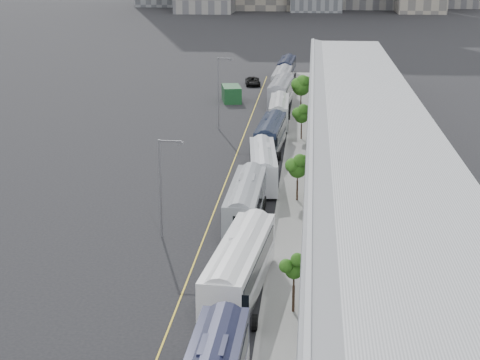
# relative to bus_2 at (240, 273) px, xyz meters

# --- Properties ---
(sidewalk) EXTENTS (10.00, 170.00, 0.12)m
(sidewalk) POSITION_rel_bus_2_xyz_m (6.51, 20.50, -1.65)
(sidewalk) COLOR gray
(sidewalk) RESTS_ON ground
(lane_line) EXTENTS (0.12, 160.00, 0.02)m
(lane_line) POSITION_rel_bus_2_xyz_m (-3.99, 20.50, -1.70)
(lane_line) COLOR gold
(lane_line) RESTS_ON ground
(depot) EXTENTS (12.45, 160.40, 7.20)m
(depot) POSITION_rel_bus_2_xyz_m (10.50, 20.50, 1.80)
(depot) COLOR gray
(depot) RESTS_ON ground
(bus_2) EXTENTS (4.07, 14.07, 4.05)m
(bus_2) POSITION_rel_bus_2_xyz_m (0.00, 0.00, 0.00)
(bus_2) COLOR white
(bus_2) RESTS_ON ground
(bus_3) EXTENTS (2.92, 13.12, 3.83)m
(bus_3) POSITION_rel_bus_2_xyz_m (-0.86, 15.15, -0.10)
(bus_3) COLOR gray
(bus_3) RESTS_ON ground
(bus_4) EXTENTS (3.66, 12.84, 3.70)m
(bus_4) POSITION_rel_bus_2_xyz_m (-0.18, 27.75, -0.15)
(bus_4) COLOR #B6BAC1
(bus_4) RESTS_ON ground
(bus_5) EXTENTS (3.24, 12.89, 3.73)m
(bus_5) POSITION_rel_bus_2_xyz_m (-0.14, 41.99, -0.14)
(bus_5) COLOR black
(bus_5) RESTS_ON ground
(bus_6) EXTENTS (2.79, 12.48, 3.63)m
(bus_6) POSITION_rel_bus_2_xyz_m (0.22, 56.78, -0.18)
(bus_6) COLOR silver
(bus_6) RESTS_ON ground
(bus_7) EXTENTS (3.60, 14.00, 4.05)m
(bus_7) POSITION_rel_bus_2_xyz_m (-0.12, 71.30, -0.00)
(bus_7) COLOR gray
(bus_7) RESTS_ON ground
(bus_8) EXTENTS (3.10, 13.16, 3.82)m
(bus_8) POSITION_rel_bus_2_xyz_m (-0.47, 83.81, -0.10)
(bus_8) COLOR #9FA1A8
(bus_8) RESTS_ON ground
(bus_9) EXTENTS (3.11, 12.92, 3.75)m
(bus_9) POSITION_rel_bus_2_xyz_m (-0.20, 99.15, -0.13)
(bus_9) COLOR black
(bus_9) RESTS_ON ground
(tree_1) EXTENTS (1.23, 1.23, 3.83)m
(tree_1) POSITION_rel_bus_2_xyz_m (3.70, -2.30, 1.42)
(tree_1) COLOR black
(tree_1) RESTS_ON ground
(tree_2) EXTENTS (1.80, 1.80, 4.37)m
(tree_2) POSITION_rel_bus_2_xyz_m (3.41, 22.10, 1.72)
(tree_2) COLOR black
(tree_2) RESTS_ON ground
(tree_3) EXTENTS (1.89, 1.89, 4.28)m
(tree_3) POSITION_rel_bus_2_xyz_m (3.37, 47.99, 1.60)
(tree_3) COLOR black
(tree_3) RESTS_ON ground
(tree_4) EXTENTS (2.68, 2.68, 5.16)m
(tree_4) POSITION_rel_bus_2_xyz_m (2.97, 68.03, 2.10)
(tree_4) COLOR black
(tree_4) RESTS_ON ground
(street_lamp_near) EXTENTS (2.04, 0.22, 8.20)m
(street_lamp_near) POSITION_rel_bus_2_xyz_m (-7.30, 11.33, 3.07)
(street_lamp_near) COLOR #59595E
(street_lamp_near) RESTS_ON ground
(street_lamp_far) EXTENTS (2.04, 0.22, 9.49)m
(street_lamp_far) POSITION_rel_bus_2_xyz_m (-7.44, 53.02, 3.73)
(street_lamp_far) COLOR #59595E
(street_lamp_far) RESTS_ON ground
(shipping_container) EXTENTS (3.72, 6.10, 2.47)m
(shipping_container) POSITION_rel_bus_2_xyz_m (-7.98, 73.66, -0.48)
(shipping_container) COLOR #11381A
(shipping_container) RESTS_ON ground
(suv) EXTENTS (3.14, 5.63, 1.49)m
(suv) POSITION_rel_bus_2_xyz_m (-5.83, 89.64, -0.97)
(suv) COLOR black
(suv) RESTS_ON ground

